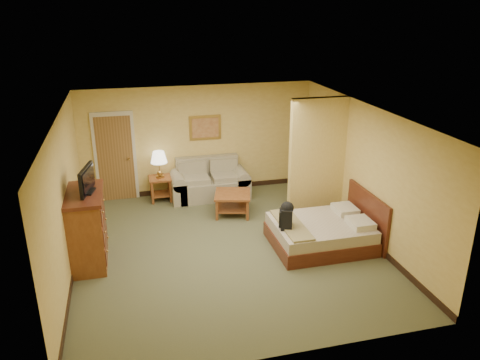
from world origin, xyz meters
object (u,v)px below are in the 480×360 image
object	(u,v)px
dresser	(87,228)
bed	(324,232)
coffee_table	(233,199)
loveseat	(210,185)

from	to	relation	value
dresser	bed	world-z (taller)	dresser
coffee_table	dresser	distance (m)	3.27
dresser	bed	size ratio (longest dim) A/B	0.71
loveseat	bed	bearing A→B (deg)	-60.12
coffee_table	bed	world-z (taller)	bed
loveseat	bed	world-z (taller)	bed
coffee_table	loveseat	bearing A→B (deg)	105.57
dresser	bed	distance (m)	4.34
dresser	bed	xyz separation A→B (m)	(4.30, -0.42, -0.41)
coffee_table	dresser	bearing A→B (deg)	-154.87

